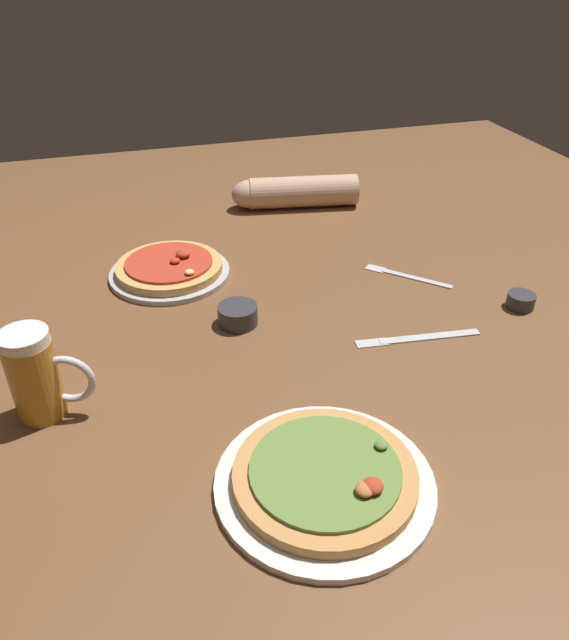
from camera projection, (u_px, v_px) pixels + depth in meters
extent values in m
cube|color=brown|center=(284.00, 335.00, 1.18)|extent=(2.40, 2.40, 0.03)
cylinder|color=silver|center=(324.00, 483.00, 0.84)|extent=(0.31, 0.31, 0.01)
cylinder|color=tan|center=(325.00, 475.00, 0.83)|extent=(0.26, 0.26, 0.02)
cylinder|color=olive|center=(325.00, 469.00, 0.83)|extent=(0.21, 0.21, 0.01)
ellipsoid|color=#B73823|center=(373.00, 486.00, 0.79)|extent=(0.03, 0.03, 0.01)
ellipsoid|color=olive|center=(381.00, 445.00, 0.86)|extent=(0.02, 0.02, 0.01)
ellipsoid|color=#C67038|center=(365.00, 489.00, 0.79)|extent=(0.03, 0.03, 0.01)
cylinder|color=#B2B2B7|center=(170.00, 273.00, 1.35)|extent=(0.26, 0.26, 0.01)
cylinder|color=tan|center=(169.00, 267.00, 1.34)|extent=(0.23, 0.23, 0.02)
cylinder|color=#B73823|center=(169.00, 262.00, 1.33)|extent=(0.19, 0.19, 0.01)
ellipsoid|color=#DBC67A|center=(189.00, 272.00, 1.28)|extent=(0.02, 0.02, 0.01)
ellipsoid|color=#B73823|center=(183.00, 254.00, 1.34)|extent=(0.03, 0.03, 0.02)
ellipsoid|color=#B73823|center=(175.00, 261.00, 1.32)|extent=(0.02, 0.02, 0.01)
cylinder|color=#B27A23|center=(35.00, 379.00, 0.94)|extent=(0.08, 0.08, 0.14)
cylinder|color=white|center=(23.00, 338.00, 0.89)|extent=(0.07, 0.07, 0.02)
torus|color=silver|center=(67.00, 380.00, 0.94)|extent=(0.09, 0.04, 0.09)
cylinder|color=#333338|center=(521.00, 301.00, 1.23)|extent=(0.06, 0.06, 0.03)
cylinder|color=#333338|center=(238.00, 315.00, 1.18)|extent=(0.08, 0.08, 0.04)
cube|color=silver|center=(416.00, 278.00, 1.34)|extent=(0.12, 0.13, 0.01)
cube|color=silver|center=(376.00, 268.00, 1.38)|extent=(0.05, 0.05, 0.00)
cube|color=silver|center=(430.00, 336.00, 1.15)|extent=(0.20, 0.04, 0.01)
cube|color=silver|center=(372.00, 342.00, 1.13)|extent=(0.06, 0.03, 0.00)
cylinder|color=tan|center=(303.00, 192.00, 1.66)|extent=(0.30, 0.13, 0.08)
ellipsoid|color=tan|center=(250.00, 194.00, 1.65)|extent=(0.10, 0.08, 0.08)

